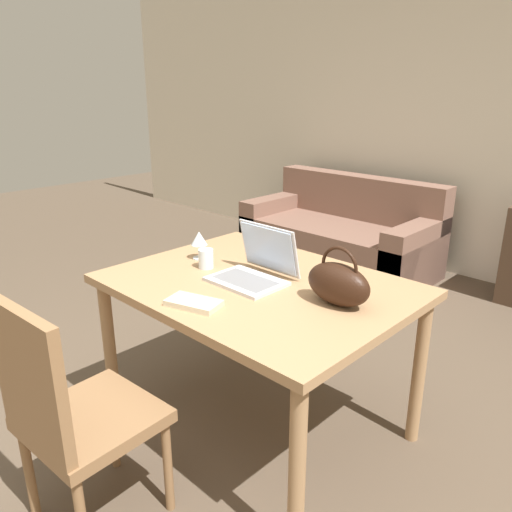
# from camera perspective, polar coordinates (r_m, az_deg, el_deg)

# --- Properties ---
(ground_plane) EXTENTS (14.00, 14.00, 0.00)m
(ground_plane) POSITION_cam_1_polar(r_m,az_deg,el_deg) (2.26, -8.28, -26.74)
(ground_plane) COLOR brown
(dining_table) EXTENTS (1.32, 1.00, 0.77)m
(dining_table) POSITION_cam_1_polar(r_m,az_deg,el_deg) (2.29, 0.28, -4.93)
(dining_table) COLOR #A87F56
(dining_table) RESTS_ON ground_plane
(chair) EXTENTS (0.47, 0.47, 0.96)m
(chair) POSITION_cam_1_polar(r_m,az_deg,el_deg) (1.95, -20.51, -16.16)
(chair) COLOR olive
(chair) RESTS_ON ground_plane
(couch) EXTENTS (1.73, 0.85, 0.82)m
(couch) POSITION_cam_1_polar(r_m,az_deg,el_deg) (4.68, 9.63, 2.16)
(couch) COLOR #7F5B4C
(couch) RESTS_ON ground_plane
(laptop) EXTENTS (0.33, 0.30, 0.24)m
(laptop) POSITION_cam_1_polar(r_m,az_deg,el_deg) (2.26, 0.10, -1.10)
(laptop) COLOR silver
(laptop) RESTS_ON dining_table
(drinking_glass) EXTENTS (0.07, 0.07, 0.09)m
(drinking_glass) POSITION_cam_1_polar(r_m,az_deg,el_deg) (2.42, -5.74, -0.31)
(drinking_glass) COLOR silver
(drinking_glass) RESTS_ON dining_table
(wine_glass) EXTENTS (0.08, 0.08, 0.14)m
(wine_glass) POSITION_cam_1_polar(r_m,az_deg,el_deg) (2.54, -6.52, 1.89)
(wine_glass) COLOR silver
(wine_glass) RESTS_ON dining_table
(handbag) EXTENTS (0.28, 0.14, 0.25)m
(handbag) POSITION_cam_1_polar(r_m,az_deg,el_deg) (2.02, 9.39, -3.09)
(handbag) COLOR black
(handbag) RESTS_ON dining_table
(book) EXTENTS (0.24, 0.18, 0.02)m
(book) POSITION_cam_1_polar(r_m,az_deg,el_deg) (2.03, -7.13, -5.35)
(book) COLOR beige
(book) RESTS_ON dining_table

